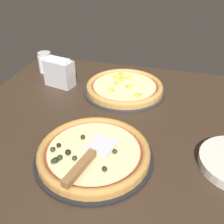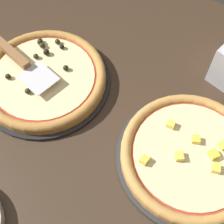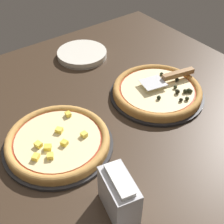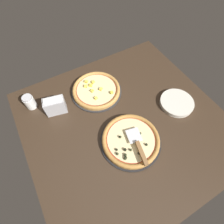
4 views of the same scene
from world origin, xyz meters
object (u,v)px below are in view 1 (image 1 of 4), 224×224
pizza_front (94,152)px  serving_spatula (85,162)px  napkin_holder (59,73)px  parmesan_shaker (45,62)px  pizza_back (125,87)px

pizza_front → serving_spatula: bearing=-87.6°
pizza_front → napkin_holder: bearing=125.9°
serving_spatula → pizza_front: bearing=92.4°
serving_spatula → napkin_holder: 58.62cm
pizza_front → napkin_holder: size_ratio=2.43×
parmesan_shaker → napkin_holder: 18.16cm
pizza_back → napkin_holder: bearing=-176.7°
pizza_back → napkin_holder: (-29.68, -1.73, 3.80)cm
pizza_back → parmesan_shaker: size_ratio=3.36×
pizza_front → parmesan_shaker: 69.54cm
pizza_back → napkin_holder: size_ratio=2.38×
pizza_front → parmesan_shaker: (-43.80, 53.95, 2.36)cm
pizza_front → napkin_holder: napkin_holder is taller
pizza_front → napkin_holder: 51.82cm
serving_spatula → napkin_holder: napkin_holder is taller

